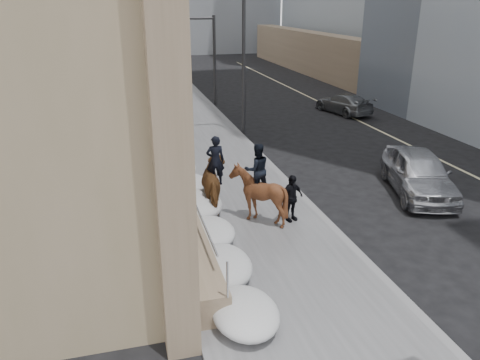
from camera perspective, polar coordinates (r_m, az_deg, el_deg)
name	(u,v)px	position (r m, az deg, el deg)	size (l,w,h in m)	color
ground	(275,273)	(12.97, 4.33, -11.22)	(140.00, 140.00, 0.00)	black
sidewalk	(206,158)	(21.77, -4.19, 2.65)	(5.00, 80.00, 0.12)	#555558
curb	(260,154)	(22.37, 2.42, 3.20)	(0.24, 80.00, 0.12)	slate
lane_line	(405,143)	(25.75, 19.48, 4.27)	(0.15, 70.00, 0.01)	#BFB78C
streetlight_mid	(241,48)	(25.28, 0.09, 15.76)	(1.71, 0.24, 8.00)	#2D2D30
streetlight_far	(184,28)	(44.86, -6.81, 17.94)	(1.71, 0.24, 8.00)	#2D2D30
traffic_signal	(201,46)	(32.97, -4.78, 15.93)	(4.10, 0.22, 6.00)	#2D2D30
snow_bank	(181,166)	(19.66, -7.25, 1.75)	(1.70, 18.10, 0.76)	silver
mounted_horse_left	(216,182)	(16.00, -2.93, -0.22)	(1.08, 2.21, 2.58)	#553419
mounted_horse_right	(258,190)	(15.10, 2.18, -1.26)	(1.58, 1.76, 2.60)	#4C2815
pedestrian	(291,198)	(15.29, 6.24, -2.20)	(0.93, 0.39, 1.58)	black
car_silver	(418,173)	(18.91, 20.92, 0.85)	(1.96, 4.88, 1.66)	#AAACB2
car_grey	(343,103)	(31.57, 12.50, 9.10)	(1.79, 4.41, 1.28)	slate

